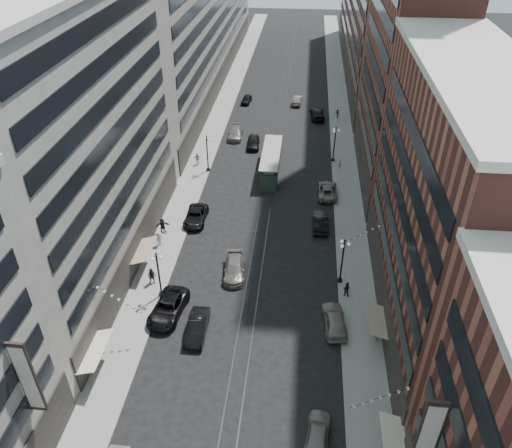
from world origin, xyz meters
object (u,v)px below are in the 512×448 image
at_px(lamppost_se_far, 342,260).
at_px(car_12, 317,113).
at_px(pedestrian_8, 339,163).
at_px(lamppost_se_mid, 335,143).
at_px(car_8, 235,133).
at_px(pedestrian_6, 198,159).
at_px(pedestrian_7, 346,289).
at_px(pedestrian_4, 377,334).
at_px(pedestrian_9, 337,114).
at_px(pedestrian_2, 152,276).
at_px(car_extra_0, 234,269).
at_px(pedestrian_5, 163,225).
at_px(car_7, 196,216).
at_px(lamppost_sw_far, 159,273).
at_px(car_11, 327,190).
at_px(car_9, 246,99).
at_px(car_13, 253,142).
at_px(pedestrian_extra_1, 160,239).
at_px(car_14, 297,100).
at_px(car_10, 320,222).
at_px(car_4, 318,434).
at_px(car_extra_1, 334,320).
at_px(car_5, 197,327).
at_px(lamppost_sw_mid, 207,152).

relative_size(lamppost_se_far, car_12, 0.94).
bearing_deg(pedestrian_8, lamppost_se_mid, -103.03).
bearing_deg(car_8, lamppost_se_mid, -26.69).
height_order(pedestrian_6, pedestrian_7, pedestrian_6).
bearing_deg(pedestrian_4, pedestrian_9, -12.25).
height_order(pedestrian_2, car_8, pedestrian_2).
bearing_deg(car_8, car_extra_0, -84.93).
relative_size(pedestrian_5, pedestrian_9, 1.22).
distance_m(pedestrian_2, car_7, 12.42).
bearing_deg(lamppost_sw_far, pedestrian_8, 57.05).
xyz_separation_m(pedestrian_4, pedestrian_6, (-23.38, 32.73, 0.10)).
bearing_deg(pedestrian_7, pedestrian_2, 17.86).
xyz_separation_m(car_11, car_12, (-1.32, 26.89, 0.08)).
bearing_deg(car_11, pedestrian_2, 46.59).
distance_m(car_9, car_13, 19.33).
bearing_deg(pedestrian_extra_1, pedestrian_2, -145.60).
xyz_separation_m(pedestrian_2, pedestrian_extra_1, (-0.96, 6.74, -0.06)).
distance_m(car_11, car_extra_0, 20.58).
height_order(pedestrian_2, car_14, pedestrian_2).
xyz_separation_m(car_7, car_13, (4.93, 21.99, 0.06)).
bearing_deg(lamppost_se_mid, car_10, -96.67).
distance_m(car_8, car_9, 15.73).
xyz_separation_m(lamppost_se_mid, car_11, (-1.06, -10.01, -2.33)).
xyz_separation_m(car_4, pedestrian_2, (-17.40, 16.27, 0.36)).
bearing_deg(pedestrian_extra_1, car_12, 1.88).
bearing_deg(pedestrian_5, car_4, -76.63).
height_order(lamppost_sw_far, car_8, lamppost_sw_far).
bearing_deg(car_9, car_4, -73.47).
xyz_separation_m(pedestrian_9, pedestrian_extra_1, (-21.95, -40.51, 0.13)).
xyz_separation_m(pedestrian_8, pedestrian_9, (0.37, 19.29, -0.07)).
bearing_deg(car_9, car_extra_1, -69.73).
bearing_deg(car_4, pedestrian_8, -87.22).
distance_m(car_5, pedestrian_6, 34.11).
bearing_deg(pedestrian_8, lamppost_se_far, 55.70).
relative_size(car_8, pedestrian_6, 3.06).
xyz_separation_m(lamppost_sw_far, pedestrian_2, (-1.39, 1.69, -1.98)).
bearing_deg(car_7, car_5, -78.60).
distance_m(car_4, car_extra_0, 20.81).
distance_m(car_10, car_14, 41.46).
bearing_deg(pedestrian_2, lamppost_se_mid, 57.94).
relative_size(car_4, car_7, 0.81).
bearing_deg(car_extra_1, lamppost_se_far, -103.10).
distance_m(lamppost_sw_far, car_extra_0, 8.48).
xyz_separation_m(lamppost_se_mid, car_12, (-2.39, 16.88, -2.25)).
bearing_deg(pedestrian_6, lamppost_sw_mid, 114.50).
distance_m(car_8, pedestrian_extra_1, 31.15).
relative_size(lamppost_se_far, pedestrian_9, 3.59).
distance_m(car_12, car_14, 7.55).
distance_m(car_14, pedestrian_6, 30.15).
relative_size(pedestrian_5, car_extra_1, 0.36).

